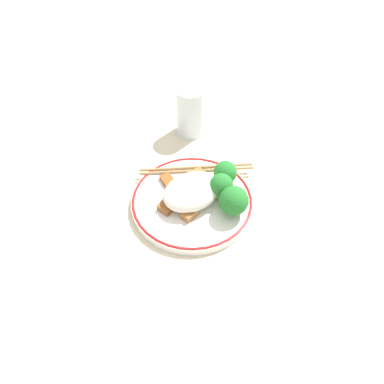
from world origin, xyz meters
TOP-DOWN VIEW (x-y plane):
  - ground_plane at (0.00, 0.00)m, footprint 3.00×3.00m
  - plate at (0.00, 0.00)m, footprint 0.22×0.22m
  - rice_mound at (0.00, -0.00)m, footprint 0.11×0.08m
  - broccoli_back_left at (-0.04, 0.06)m, footprint 0.05×0.05m
  - broccoli_back_center at (-0.04, 0.03)m, footprint 0.04×0.04m
  - broccoli_back_right at (-0.07, 0.00)m, footprint 0.04×0.04m
  - meat_near_front at (-0.04, -0.04)m, footprint 0.03×0.03m
  - meat_near_left at (0.01, -0.06)m, footprint 0.02×0.04m
  - meat_near_right at (0.03, 0.03)m, footprint 0.03×0.03m
  - meat_near_back at (0.05, -0.01)m, footprint 0.03×0.03m
  - chopsticks at (-0.05, -0.06)m, footprint 0.20×0.12m
  - drinking_glass at (-0.12, -0.18)m, footprint 0.06×0.06m

SIDE VIEW (x-z plane):
  - ground_plane at x=0.00m, z-range 0.00..0.00m
  - plate at x=0.00m, z-range 0.00..0.02m
  - chopsticks at x=-0.05m, z-range 0.02..0.02m
  - meat_near_left at x=0.01m, z-range 0.02..0.02m
  - meat_near_back at x=0.05m, z-range 0.02..0.03m
  - meat_near_right at x=0.03m, z-range 0.02..0.03m
  - meat_near_front at x=-0.04m, z-range 0.02..0.03m
  - rice_mound at x=0.00m, z-range 0.02..0.06m
  - broccoli_back_right at x=-0.07m, z-range 0.02..0.07m
  - broccoli_back_left at x=-0.04m, z-range 0.02..0.07m
  - broccoli_back_center at x=-0.04m, z-range 0.02..0.07m
  - drinking_glass at x=-0.12m, z-range 0.00..0.11m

